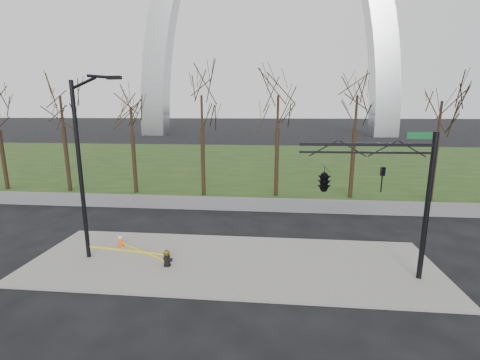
# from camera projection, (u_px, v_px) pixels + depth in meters

# --- Properties ---
(ground) EXTENTS (500.00, 500.00, 0.00)m
(ground) POSITION_uv_depth(u_px,v_px,m) (231.00, 263.00, 14.91)
(ground) COLOR black
(ground) RESTS_ON ground
(sidewalk) EXTENTS (18.00, 6.00, 0.10)m
(sidewalk) POSITION_uv_depth(u_px,v_px,m) (231.00, 262.00, 14.90)
(sidewalk) COLOR gray
(sidewalk) RESTS_ON ground
(grass_strip) EXTENTS (120.00, 40.00, 0.06)m
(grass_strip) POSITION_uv_depth(u_px,v_px,m) (259.00, 161.00, 44.11)
(grass_strip) COLOR #1C3A15
(grass_strip) RESTS_ON ground
(guardrail) EXTENTS (60.00, 0.30, 0.90)m
(guardrail) POSITION_uv_depth(u_px,v_px,m) (245.00, 204.00, 22.61)
(guardrail) COLOR #59595B
(guardrail) RESTS_ON ground
(gateway_arch) EXTENTS (66.00, 6.00, 65.00)m
(gateway_arch) POSITION_uv_depth(u_px,v_px,m) (268.00, 3.00, 81.12)
(gateway_arch) COLOR #B0B2B7
(gateway_arch) RESTS_ON ground
(tree_row) EXTENTS (44.49, 4.00, 8.43)m
(tree_row) POSITION_uv_depth(u_px,v_px,m) (240.00, 143.00, 25.79)
(tree_row) COLOR black
(tree_row) RESTS_ON ground
(fire_hydrant) EXTENTS (0.48, 0.33, 0.78)m
(fire_hydrant) POSITION_uv_depth(u_px,v_px,m) (167.00, 258.00, 14.39)
(fire_hydrant) COLOR black
(fire_hydrant) RESTS_ON sidewalk
(traffic_cone) EXTENTS (0.40, 0.40, 0.64)m
(traffic_cone) POSITION_uv_depth(u_px,v_px,m) (120.00, 240.00, 16.54)
(traffic_cone) COLOR #FD560D
(traffic_cone) RESTS_ON sidewalk
(street_light) EXTENTS (2.39, 0.47, 8.21)m
(street_light) POSITION_uv_depth(u_px,v_px,m) (84.00, 159.00, 14.34)
(street_light) COLOR black
(street_light) RESTS_ON ground
(traffic_signal_mast) EXTENTS (5.10, 2.50, 6.00)m
(traffic_signal_mast) POSITION_uv_depth(u_px,v_px,m) (344.00, 179.00, 12.80)
(traffic_signal_mast) COLOR black
(traffic_signal_mast) RESTS_ON ground
(caution_tape) EXTENTS (3.91, 1.92, 0.40)m
(caution_tape) POSITION_uv_depth(u_px,v_px,m) (134.00, 251.00, 15.13)
(caution_tape) COLOR yellow
(caution_tape) RESTS_ON ground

